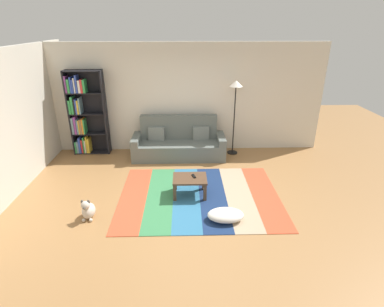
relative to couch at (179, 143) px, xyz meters
name	(u,v)px	position (x,y,z in m)	size (l,w,h in m)	color
ground_plane	(190,198)	(0.24, -2.02, -0.34)	(14.00, 14.00, 0.00)	#9E7042
back_wall	(188,98)	(0.24, 0.53, 1.01)	(6.80, 0.10, 2.70)	silver
left_wall	(15,121)	(-3.16, -1.27, 1.01)	(0.10, 5.50, 2.70)	beige
rug	(200,196)	(0.42, -1.97, -0.33)	(3.06, 2.37, 0.01)	#C64C2D
couch	(179,143)	(0.00, 0.00, 0.00)	(2.26, 0.80, 1.00)	#59605B
bookshelf	(83,114)	(-2.35, 0.28, 0.69)	(0.90, 0.28, 2.09)	black
coffee_table	(190,181)	(0.23, -1.90, -0.03)	(0.65, 0.50, 0.37)	#513826
pouf	(226,215)	(0.83, -2.75, -0.23)	(0.62, 0.41, 0.19)	white
dog	(88,210)	(-1.52, -2.62, -0.18)	(0.22, 0.35, 0.40)	beige
standing_lamp	(236,93)	(1.37, 0.15, 1.21)	(0.32, 0.32, 1.85)	black
tv_remote	(194,176)	(0.31, -1.86, 0.05)	(0.04, 0.15, 0.02)	black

